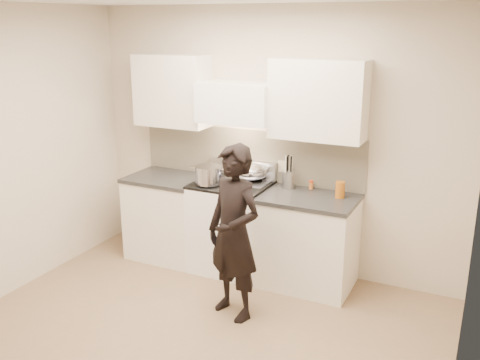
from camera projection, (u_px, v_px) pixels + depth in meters
name	position (u px, v px, depth m)	size (l,w,h in m)	color
ground_plane	(187.00, 344.00, 4.36)	(4.00, 4.00, 0.00)	#85684C
room_shell	(199.00, 143.00, 4.26)	(4.04, 3.54, 2.70)	#C1B59C
stove	(232.00, 226.00, 5.59)	(0.76, 0.65, 0.96)	white
counter_right	(307.00, 241.00, 5.24)	(0.92, 0.67, 0.92)	white
counter_left	(169.00, 216.00, 5.91)	(0.82, 0.67, 0.92)	white
wok	(252.00, 172.00, 5.48)	(0.34, 0.41, 0.27)	#B9B8C7
stock_pot	(209.00, 175.00, 5.37)	(0.38, 0.32, 0.18)	#B9B8C7
utensil_crock	(288.00, 178.00, 5.34)	(0.13, 0.13, 0.34)	#B7B7B7
spice_jar	(311.00, 185.00, 5.33)	(0.04, 0.04, 0.09)	orange
oil_glass	(340.00, 190.00, 5.06)	(0.09, 0.09, 0.16)	#A65913
person	(234.00, 233.00, 4.60)	(0.57, 0.37, 1.56)	black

